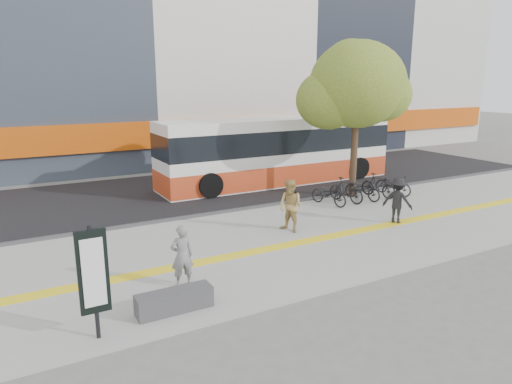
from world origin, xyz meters
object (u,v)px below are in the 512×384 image
signboard (93,274)px  bench (174,301)px  street_tree (355,86)px  bus (278,152)px  pedestrian_dark (398,200)px  seated_woman (182,256)px  pedestrian_tan (290,206)px

signboard → bench: bearing=10.8°
signboard → street_tree: size_ratio=0.35×
signboard → bus: bearing=44.7°
bench → street_tree: bearing=31.6°
bench → pedestrian_dark: 8.94m
seated_woman → pedestrian_dark: bearing=-167.1°
signboard → pedestrian_dark: bearing=14.1°
pedestrian_dark → bus: bearing=-28.6°
pedestrian_dark → street_tree: bearing=-46.5°
street_tree → pedestrian_dark: (-1.15, -3.75, -3.66)m
signboard → street_tree: (11.38, 6.33, 3.15)m
street_tree → seated_woman: (-9.19, -4.94, -3.69)m
seated_woman → pedestrian_tan: pedestrian_tan is taller
seated_woman → pedestrian_tan: 4.90m
bus → pedestrian_tan: bus is taller
bus → pedestrian_dark: size_ratio=7.31×
seated_woman → pedestrian_dark: size_ratio=0.96×
bench → bus: bearing=48.7°
signboard → pedestrian_tan: signboard is taller
bench → pedestrian_dark: size_ratio=1.03×
signboard → bus: size_ratio=0.19×
pedestrian_tan → bus: bearing=132.4°
bench → street_tree: 12.23m
signboard → pedestrian_tan: 7.49m
bench → pedestrian_dark: (8.63, 2.27, 0.55)m
bench → bus: (8.51, 9.70, 1.17)m
street_tree → pedestrian_dark: size_ratio=4.08×
street_tree → pedestrian_tan: bearing=-149.8°
bench → seated_woman: bearing=61.4°
seated_woman → bus: bearing=-128.1°
bus → pedestrian_tan: size_ratio=6.78×
street_tree → seated_woman: street_tree is taller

